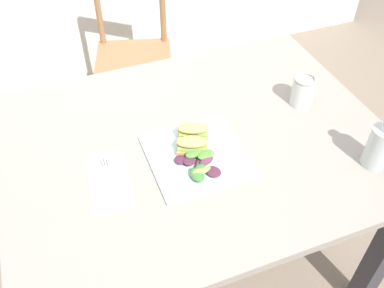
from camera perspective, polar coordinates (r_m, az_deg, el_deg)
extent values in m
plane|color=#7A6B5B|center=(1.95, 1.30, -16.84)|extent=(8.01, 8.01, 0.00)
cube|color=gray|center=(1.40, 0.49, 0.15)|extent=(1.26, 0.98, 0.03)
cube|color=#2D2D33|center=(1.72, 24.12, -13.25)|extent=(0.07, 0.07, 0.71)
cube|color=#2D2D33|center=(1.92, -20.13, -3.84)|extent=(0.07, 0.07, 0.71)
cube|color=#2D2D33|center=(2.13, 10.41, 4.08)|extent=(0.07, 0.07, 0.71)
cylinder|color=#8E6642|center=(2.35, -11.55, 3.87)|extent=(0.03, 0.03, 0.43)
cylinder|color=#8E6642|center=(2.32, -3.21, 4.37)|extent=(0.03, 0.03, 0.43)
cylinder|color=#8E6642|center=(2.61, -11.05, 8.69)|extent=(0.03, 0.03, 0.43)
cylinder|color=#8E6642|center=(2.59, -3.50, 9.17)|extent=(0.03, 0.03, 0.43)
cube|color=#8E6642|center=(2.33, -7.85, 11.05)|extent=(0.50, 0.50, 0.02)
cylinder|color=#8E6642|center=(2.40, -12.52, 17.48)|extent=(0.03, 0.03, 0.42)
cylinder|color=#8E6642|center=(2.38, -3.99, 18.13)|extent=(0.03, 0.03, 0.42)
cube|color=silver|center=(1.34, 0.62, -1.58)|extent=(0.30, 0.30, 0.01)
cube|color=tan|center=(1.33, 0.02, -0.73)|extent=(0.11, 0.08, 0.02)
cube|color=#84A84C|center=(1.33, 0.02, -0.06)|extent=(0.11, 0.08, 0.01)
ellipsoid|color=tan|center=(1.31, 0.02, 0.29)|extent=(0.11, 0.08, 0.02)
cube|color=tan|center=(1.38, 0.15, 1.11)|extent=(0.11, 0.08, 0.02)
cube|color=#84A84C|center=(1.37, 0.15, 1.77)|extent=(0.11, 0.08, 0.01)
ellipsoid|color=tan|center=(1.35, 0.16, 2.13)|extent=(0.11, 0.08, 0.02)
ellipsoid|color=#602D47|center=(1.30, 1.07, -2.55)|extent=(0.06, 0.06, 0.01)
ellipsoid|color=#4C2338|center=(1.30, -1.56, -2.14)|extent=(0.05, 0.05, 0.01)
ellipsoid|color=#602D47|center=(1.29, 1.97, -2.18)|extent=(0.06, 0.04, 0.01)
ellipsoid|color=#3D7033|center=(1.26, 0.67, -4.14)|extent=(0.04, 0.06, 0.02)
ellipsoid|color=#518438|center=(1.31, 1.86, -1.44)|extent=(0.06, 0.05, 0.01)
ellipsoid|color=#518438|center=(1.30, 0.04, -1.33)|extent=(0.05, 0.04, 0.01)
ellipsoid|color=#4C2338|center=(1.29, -0.36, -2.29)|extent=(0.05, 0.05, 0.01)
ellipsoid|color=#84A84C|center=(1.26, 1.23, -3.62)|extent=(0.07, 0.03, 0.02)
ellipsoid|color=#4C2338|center=(1.27, 2.92, -3.72)|extent=(0.06, 0.06, 0.01)
ellipsoid|color=#3D7033|center=(1.27, 1.24, -3.34)|extent=(0.04, 0.04, 0.02)
cube|color=silver|center=(1.29, -11.06, -4.94)|extent=(0.14, 0.25, 0.00)
cube|color=silver|center=(1.27, -10.88, -5.57)|extent=(0.02, 0.14, 0.00)
cube|color=silver|center=(1.34, -11.65, -2.68)|extent=(0.03, 0.05, 0.00)
cube|color=#38383D|center=(1.34, -11.39, -2.34)|extent=(0.00, 0.03, 0.00)
cube|color=#38383D|center=(1.34, -11.72, -2.42)|extent=(0.00, 0.03, 0.00)
cube|color=#38383D|center=(1.34, -12.05, -2.50)|extent=(0.00, 0.03, 0.00)
cylinder|color=black|center=(1.40, 23.57, -1.00)|extent=(0.07, 0.07, 0.10)
cylinder|color=#B2BCB7|center=(1.39, 23.81, -0.39)|extent=(0.08, 0.08, 0.14)
cylinder|color=#995623|center=(1.56, 14.59, 6.51)|extent=(0.07, 0.07, 0.08)
cylinder|color=silver|center=(1.56, 14.66, 6.80)|extent=(0.08, 0.08, 0.10)
torus|color=#B7B29E|center=(1.52, 15.04, 8.50)|extent=(0.08, 0.08, 0.01)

